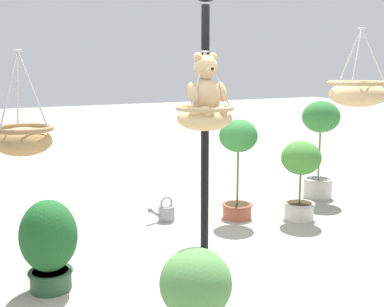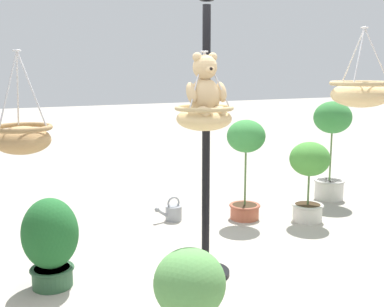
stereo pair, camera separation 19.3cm
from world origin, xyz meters
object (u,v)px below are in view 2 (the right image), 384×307
Objects in this scene: potted_plant_tall_leafy at (309,172)px; potted_plant_trailing_ivy at (50,240)px; teddy_bear at (206,89)px; watering_can at (173,212)px; hanging_basket_right_low at (22,138)px; potted_plant_broad_leaf at (190,292)px; display_pole_central at (206,195)px; hanging_basket_left_high at (361,93)px; potted_plant_bushy_green at (246,155)px; potted_plant_flowering_red at (332,139)px; hanging_basket_with_teddy at (204,117)px.

potted_plant_tall_leafy is 3.18m from potted_plant_trailing_ivy.
teddy_bear is 1.83m from potted_plant_trailing_ivy.
potted_plant_trailing_ivy is at bearing 36.03° from watering_can.
potted_plant_broad_leaf is at bearing 137.37° from hanging_basket_right_low.
potted_plant_broad_leaf is at bearing 119.79° from potted_plant_trailing_ivy.
display_pole_central is 3.83× the size of hanging_basket_left_high.
potted_plant_bushy_green is 1.91× the size of potted_plant_broad_leaf.
potted_plant_bushy_green is 2.67m from potted_plant_trailing_ivy.
potted_plant_tall_leafy is at bearing 147.58° from potted_plant_bushy_green.
display_pole_central reaches higher than potted_plant_tall_leafy.
potted_plant_bushy_green is 1.59× the size of potted_plant_trailing_ivy.
hanging_basket_right_low is at bearing 40.35° from watering_can.
potted_plant_bushy_green is at bearing 8.97° from potted_plant_flowering_red.
potted_plant_bushy_green is 1.14m from watering_can.
display_pole_central is 3.86× the size of hanging_basket_with_teddy.
hanging_basket_left_high is 0.45× the size of potted_plant_flowering_red.
potted_plant_trailing_ivy is 1.44m from potted_plant_broad_leaf.
hanging_basket_with_teddy reaches higher than potted_plant_trailing_ivy.
display_pole_central is at bearing -123.52° from potted_plant_broad_leaf.
watering_can is (-0.95, -2.46, -0.24)m from potted_plant_broad_leaf.
potted_plant_flowering_red is 1.13× the size of potted_plant_bushy_green.
teddy_bear is (0.15, 0.27, 0.94)m from display_pole_central.
potted_plant_trailing_ivy is (1.29, -0.37, -0.34)m from display_pole_central.
display_pole_central is 6.93× the size of watering_can.
teddy_bear is (0.00, 0.02, 0.22)m from hanging_basket_with_teddy.
hanging_basket_right_low is at bearing -9.52° from hanging_basket_with_teddy.
watering_can is at bearing -143.97° from potted_plant_trailing_ivy.
potted_plant_flowering_red is 2.53m from watering_can.
hanging_basket_left_high reaches higher than potted_plant_broad_leaf.
potted_plant_bushy_green is at bearing -154.98° from hanging_basket_right_low.
display_pole_central is 1.75m from watering_can.
potted_plant_flowering_red is 4.25m from potted_plant_trailing_ivy.
potted_plant_broad_leaf is (-0.93, 0.86, -1.01)m from hanging_basket_right_low.
potted_plant_tall_leafy is 0.79m from potted_plant_bushy_green.
potted_plant_flowering_red is at bearing -164.53° from potted_plant_trailing_ivy.
potted_plant_trailing_ivy is at bearing -15.83° from display_pole_central.
potted_plant_bushy_green is at bearing -32.42° from potted_plant_tall_leafy.
hanging_basket_with_teddy is 1.36m from potted_plant_broad_leaf.
display_pole_central is 2.47× the size of potted_plant_tall_leafy.
hanging_basket_left_high is 2.64m from hanging_basket_right_low.
hanging_basket_with_teddy is 2.12m from potted_plant_bushy_green.
display_pole_central is at bearing 28.28° from potted_plant_flowering_red.
potted_plant_trailing_ivy is (1.14, -0.64, -1.28)m from teddy_bear.
potted_plant_bushy_green reaches higher than potted_plant_broad_leaf.
watering_can is at bearing -105.91° from hanging_basket_with_teddy.
display_pole_central is 3.73× the size of potted_plant_broad_leaf.
hanging_basket_right_low is (1.51, 0.02, 0.61)m from display_pole_central.
hanging_basket_with_teddy is 3.46m from potted_plant_flowering_red.
potted_plant_bushy_green is at bearing 158.13° from watering_can.
hanging_basket_right_low is 4.57m from potted_plant_flowering_red.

